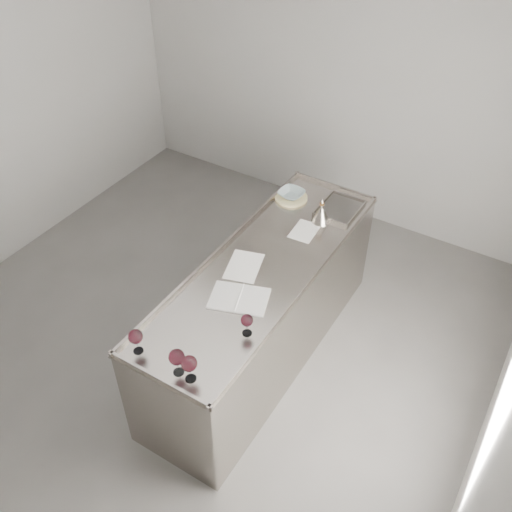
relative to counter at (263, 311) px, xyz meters
The scene contains 12 objects.
room_shell 1.10m from the counter, 148.97° to the right, with size 4.54×5.04×2.84m.
counter is the anchor object (origin of this frame).
wine_glass_left 1.26m from the counter, 103.09° to the right, with size 0.09×0.09×0.18m.
wine_glass_middle 1.24m from the counter, 86.74° to the right, with size 0.10×0.10×0.19m.
wine_glass_right 1.25m from the counter, 82.02° to the right, with size 0.10×0.10×0.19m.
wine_glass_small 0.87m from the counter, 67.98° to the right, with size 0.08×0.08×0.16m.
notebook 0.60m from the counter, 84.67° to the right, with size 0.46×0.39×0.02m.
loose_paper_top 0.70m from the counter, 82.84° to the left, with size 0.18×0.26×0.00m, color silver.
loose_paper_under 0.49m from the counter, 145.67° to the right, with size 0.23×0.33×0.00m, color silver.
trivet 1.00m from the counter, 105.61° to the left, with size 0.27×0.27×0.02m, color #D3C388.
ceramic_bowl 1.02m from the counter, 105.61° to the left, with size 0.21×0.21×0.05m, color #93A7AB.
wine_funnel 0.89m from the counter, 80.78° to the left, with size 0.15×0.15×0.22m.
Camera 1 is at (2.07, -2.35, 3.68)m, focal length 40.00 mm.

